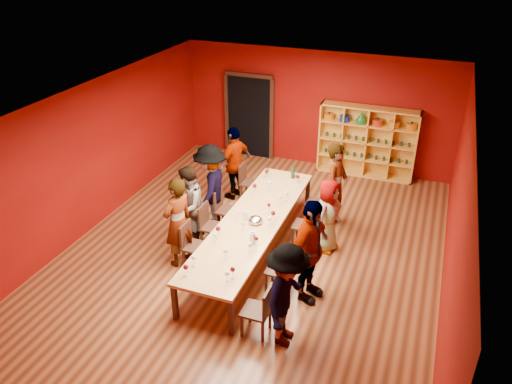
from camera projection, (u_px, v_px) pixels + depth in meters
The scene contains 46 objects.
room_shell at pixel (252, 185), 9.05m from camera, with size 7.10×9.10×3.04m.
tasting_table at pixel (252, 222), 9.43m from camera, with size 1.10×4.50×0.75m.
doorway at pixel (250, 116), 13.45m from camera, with size 1.40×0.17×2.30m.
shelving_unit at pixel (367, 138), 12.41m from camera, with size 2.40×0.40×1.80m.
chair_person_left_1 at pixel (192, 243), 9.18m from camera, with size 0.42×0.42×0.89m.
person_left_1 at pixel (178, 222), 9.08m from camera, with size 0.65×0.47×1.77m, color silver.
chair_person_left_2 at pixel (209, 223), 9.78m from camera, with size 0.42×0.42×0.89m.
person_left_2 at pixel (188, 205), 9.77m from camera, with size 0.79×0.43×1.63m, color #535359.
chair_person_left_3 at pixel (223, 207), 10.35m from camera, with size 0.42×0.42×0.89m.
person_left_3 at pixel (211, 187), 10.24m from camera, with size 1.18×0.49×1.83m, color #5371AA.
chair_person_left_4 at pixel (247, 180), 11.46m from camera, with size 0.42×0.42×0.89m.
person_left_4 at pixel (235, 163), 11.38m from camera, with size 1.02×0.46×1.74m, color #5F8CC4.
chair_person_right_0 at pixel (261, 309), 7.61m from camera, with size 0.42×0.42×0.89m.
person_right_0 at pixel (287, 296), 7.31m from camera, with size 1.12×0.46×1.73m, color #567EB2.
chair_person_right_1 at pixel (283, 268), 8.51m from camera, with size 0.42×0.42×0.89m.
person_right_1 at pixel (309, 251), 8.17m from camera, with size 1.10×0.50×1.88m, color silver.
chair_person_right_3 at pixel (308, 223), 9.78m from camera, with size 0.42×0.42×0.89m.
person_right_3 at pixel (328, 216), 9.54m from camera, with size 0.74×0.40×1.51m, color #48484D.
chair_person_right_4 at pixel (320, 201), 10.58m from camera, with size 0.42×0.42×0.89m.
person_right_4 at pixel (336, 185), 10.28m from camera, with size 0.68×0.49×1.85m, color #C5848F.
wine_glass_0 at pixel (256, 239), 8.60m from camera, with size 0.07×0.07×0.18m.
wine_glass_1 at pixel (218, 229), 8.83m from camera, with size 0.09×0.09×0.22m.
wine_glass_2 at pixel (255, 186), 10.29m from camera, with size 0.09×0.09×0.21m.
wine_glass_3 at pixel (286, 193), 10.04m from camera, with size 0.08×0.08×0.20m.
wine_glass_4 at pixel (215, 235), 8.67m from camera, with size 0.08×0.08×0.20m.
wine_glass_5 at pixel (269, 219), 9.15m from camera, with size 0.08×0.08×0.20m.
wine_glass_6 at pixel (273, 214), 9.31m from camera, with size 0.09×0.09×0.21m.
wine_glass_7 at pixel (269, 183), 10.42m from camera, with size 0.09×0.09×0.21m.
wine_glass_8 at pixel (250, 245), 8.41m from camera, with size 0.08×0.08×0.20m.
wine_glass_9 at pixel (226, 251), 8.24m from camera, with size 0.08×0.08×0.21m.
wine_glass_10 at pixel (298, 177), 10.71m from camera, with size 0.07×0.07×0.18m.
wine_glass_11 at pixel (267, 171), 10.94m from camera, with size 0.09×0.09×0.21m.
wine_glass_12 at pixel (227, 274), 7.74m from camera, with size 0.07×0.07×0.19m.
wine_glass_13 at pixel (269, 205), 9.64m from camera, with size 0.07×0.07×0.18m.
wine_glass_14 at pixel (280, 197), 9.87m from camera, with size 0.09×0.09×0.21m.
wine_glass_15 at pixel (194, 258), 8.08m from camera, with size 0.09×0.09×0.21m.
wine_glass_16 at pixel (297, 176), 10.76m from camera, with size 0.07×0.07×0.18m.
wine_glass_17 at pixel (243, 224), 9.03m from camera, with size 0.08×0.08×0.19m.
wine_glass_18 at pixel (233, 270), 7.81m from camera, with size 0.08×0.08×0.20m.
wine_glass_19 at pixel (239, 212), 9.42m from camera, with size 0.07×0.07×0.18m.
wine_glass_20 at pixel (186, 268), 7.85m from camera, with size 0.08×0.08×0.21m.
wine_glass_21 at pixel (267, 172), 10.92m from camera, with size 0.08×0.08×0.20m.
spittoon_bowl at pixel (255, 220), 9.28m from camera, with size 0.27×0.27×0.15m, color silver.
carafe_a at pixel (245, 215), 9.36m from camera, with size 0.11×0.11×0.23m.
carafe_b at pixel (253, 238), 8.65m from camera, with size 0.11×0.11×0.26m.
wine_bottle at pixel (293, 173), 10.91m from camera, with size 0.10×0.10×0.34m.
Camera 1 is at (2.93, -7.49, 5.66)m, focal length 35.00 mm.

